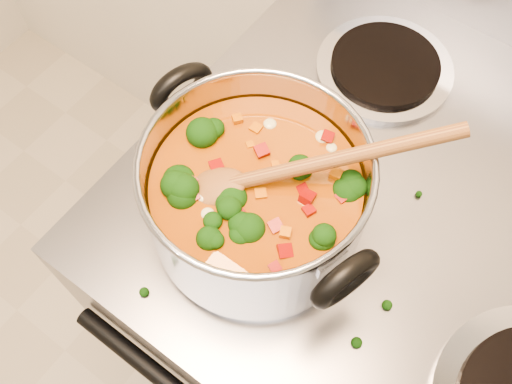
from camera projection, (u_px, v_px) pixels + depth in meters
electric_range at (381, 317)px, 1.10m from camera, size 0.77×0.70×1.08m
stockpot at (256, 196)px, 0.62m from camera, size 0.31×0.24×0.15m
wooden_spoon at (275, 174)px, 0.58m from camera, size 0.24×0.22×0.10m
cooktop_crumbs at (205, 250)px, 0.68m from camera, size 0.26×0.28×0.01m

